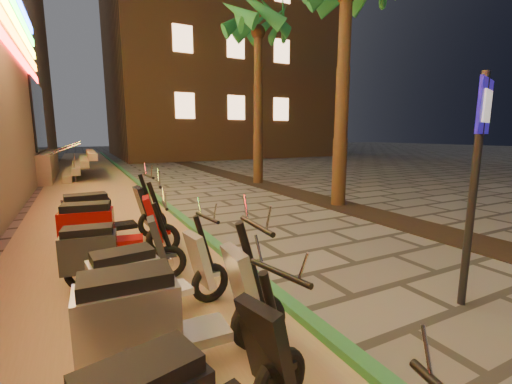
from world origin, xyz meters
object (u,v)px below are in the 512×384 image
scooter_7 (147,279)px  scooter_9 (107,228)px  scooter_6 (164,316)px  scooter_8 (110,252)px  pedestrian_sign (478,159)px  scooter_10 (104,216)px

scooter_7 → scooter_9: scooter_9 is taller
scooter_9 → scooter_6: bearing=-77.2°
scooter_6 → scooter_8: scooter_6 is taller
scooter_7 → scooter_9: bearing=89.6°
pedestrian_sign → scooter_8: bearing=126.9°
scooter_7 → scooter_8: bearing=97.8°
scooter_7 → scooter_10: size_ratio=0.87×
scooter_6 → scooter_10: (-0.20, 4.04, 0.00)m
scooter_7 → scooter_10: bearing=87.1°
scooter_8 → scooter_10: scooter_10 is taller
pedestrian_sign → scooter_7: 3.94m
scooter_6 → scooter_7: size_ratio=1.14×
scooter_9 → scooter_7: bearing=-74.5°
scooter_9 → scooter_10: bearing=97.3°
scooter_10 → scooter_8: bearing=-96.2°
pedestrian_sign → scooter_7: (-3.46, 1.37, -1.28)m
pedestrian_sign → scooter_9: pedestrian_sign is taller
pedestrian_sign → scooter_10: 5.89m
scooter_7 → scooter_9: 2.14m
scooter_9 → scooter_8: bearing=-83.5°
pedestrian_sign → scooter_9: bearing=117.0°
scooter_8 → scooter_6: bearing=-75.4°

